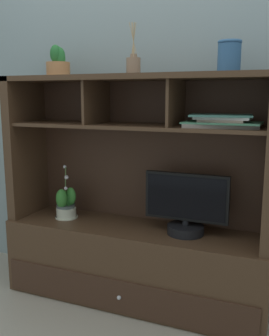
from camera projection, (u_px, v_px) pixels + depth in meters
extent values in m
cube|color=#A39A89|center=(134.00, 299.00, 2.38)|extent=(6.00, 6.00, 0.02)
cube|color=#85979B|center=(150.00, 68.00, 2.33)|extent=(6.00, 0.02, 2.80)
cube|color=#493120|center=(134.00, 263.00, 2.33)|extent=(1.58, 0.42, 0.46)
cube|color=#3C251A|center=(120.00, 297.00, 2.15)|extent=(1.51, 0.01, 0.20)
sphere|color=silver|center=(119.00, 298.00, 2.14)|extent=(0.02, 0.02, 0.02)
cube|color=#493120|center=(27.00, 147.00, 2.49)|extent=(0.06, 0.38, 0.89)
cube|color=#3C251A|center=(146.00, 152.00, 2.37)|extent=(1.52, 0.02, 0.86)
cube|color=#493120|center=(134.00, 78.00, 2.12)|extent=(1.58, 0.38, 0.03)
cube|color=#493120|center=(134.00, 126.00, 2.17)|extent=(1.46, 0.34, 0.02)
cube|color=#493120|center=(96.00, 102.00, 2.24)|extent=(0.02, 0.33, 0.24)
cube|color=#493120|center=(176.00, 103.00, 2.06)|extent=(0.02, 0.33, 0.24)
cylinder|color=black|center=(185.00, 229.00, 2.17)|extent=(0.21, 0.21, 0.05)
cylinder|color=black|center=(186.00, 223.00, 2.16)|extent=(0.04, 0.04, 0.03)
cube|color=black|center=(186.00, 197.00, 2.13)|extent=(0.47, 0.03, 0.27)
cube|color=black|center=(186.00, 198.00, 2.11)|extent=(0.44, 0.00, 0.24)
cylinder|color=beige|center=(66.00, 213.00, 2.45)|extent=(0.13, 0.13, 0.07)
cylinder|color=beige|center=(67.00, 217.00, 2.46)|extent=(0.14, 0.14, 0.01)
cylinder|color=#4C6B38|center=(65.00, 188.00, 2.42)|extent=(0.01, 0.03, 0.26)
sphere|color=silver|center=(66.00, 188.00, 2.40)|extent=(0.02, 0.02, 0.02)
sphere|color=silver|center=(67.00, 177.00, 2.41)|extent=(0.03, 0.03, 0.03)
sphere|color=silver|center=(65.00, 167.00, 2.41)|extent=(0.02, 0.02, 0.02)
ellipsoid|color=#2D6D2B|center=(68.00, 204.00, 2.42)|extent=(0.04, 0.05, 0.09)
ellipsoid|color=#2D6D2B|center=(69.00, 203.00, 2.44)|extent=(0.04, 0.05, 0.11)
cylinder|color=#47514F|center=(66.00, 211.00, 2.46)|extent=(0.12, 0.12, 0.08)
cylinder|color=#47514F|center=(67.00, 216.00, 2.47)|extent=(0.14, 0.14, 0.01)
ellipsoid|color=#32782C|center=(71.00, 196.00, 2.44)|extent=(0.07, 0.04, 0.11)
ellipsoid|color=#32782C|center=(68.00, 196.00, 2.46)|extent=(0.06, 0.08, 0.06)
ellipsoid|color=#32782C|center=(63.00, 198.00, 2.46)|extent=(0.07, 0.06, 0.10)
ellipsoid|color=#32782C|center=(62.00, 199.00, 2.41)|extent=(0.08, 0.07, 0.12)
cube|color=gray|center=(221.00, 125.00, 1.96)|extent=(0.40, 0.25, 0.02)
cube|color=#417B5B|center=(222.00, 123.00, 1.95)|extent=(0.39, 0.24, 0.01)
cube|color=gray|center=(223.00, 121.00, 1.95)|extent=(0.23, 0.18, 0.01)
cube|color=beige|center=(223.00, 118.00, 1.95)|extent=(0.28, 0.18, 0.01)
cube|color=#3F7468|center=(221.00, 115.00, 1.95)|extent=(0.33, 0.24, 0.01)
cylinder|color=#8C6D55|center=(133.00, 66.00, 2.10)|extent=(0.08, 0.08, 0.09)
cylinder|color=#8C6D55|center=(133.00, 56.00, 2.09)|extent=(0.04, 0.04, 0.02)
cylinder|color=tan|center=(134.00, 40.00, 2.07)|extent=(0.00, 0.03, 0.18)
cylinder|color=tan|center=(134.00, 40.00, 2.08)|extent=(0.02, 0.02, 0.19)
cylinder|color=tan|center=(134.00, 40.00, 2.08)|extent=(0.03, 0.01, 0.19)
cylinder|color=tan|center=(133.00, 40.00, 2.08)|extent=(0.01, 0.02, 0.19)
cylinder|color=tan|center=(133.00, 40.00, 2.07)|extent=(0.02, 0.04, 0.18)
cylinder|color=tan|center=(133.00, 40.00, 2.07)|extent=(0.03, 0.01, 0.19)
cylinder|color=tan|center=(134.00, 40.00, 2.07)|extent=(0.04, 0.03, 0.18)
cylinder|color=#B57949|center=(58.00, 69.00, 2.32)|extent=(0.14, 0.14, 0.09)
cylinder|color=#B57949|center=(58.00, 76.00, 2.33)|extent=(0.16, 0.16, 0.01)
ellipsoid|color=#22662C|center=(60.00, 58.00, 2.30)|extent=(0.07, 0.04, 0.12)
ellipsoid|color=#22662C|center=(58.00, 56.00, 2.33)|extent=(0.07, 0.05, 0.12)
ellipsoid|color=#22662C|center=(56.00, 54.00, 2.30)|extent=(0.07, 0.06, 0.11)
cylinder|color=#305B8B|center=(229.00, 58.00, 1.93)|extent=(0.12, 0.12, 0.14)
torus|color=#305B8B|center=(230.00, 42.00, 1.92)|extent=(0.12, 0.12, 0.02)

